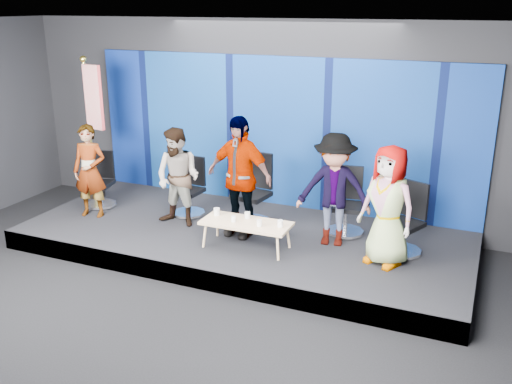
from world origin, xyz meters
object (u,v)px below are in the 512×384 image
coffee_table (246,224)px  panelist_b (178,178)px  panelist_d (334,190)px  chair_e (405,230)px  panelist_a (90,171)px  mug_e (280,224)px  chair_c (253,201)px  chair_b (190,196)px  panelist_e (388,206)px  chair_d (346,212)px  mug_a (217,212)px  mug_b (233,219)px  panelist_c (239,177)px  mug_c (247,215)px  flag_stand (93,125)px  chair_a (101,188)px  mug_d (259,223)px

coffee_table → panelist_b: bearing=162.9°
panelist_d → chair_e: 1.16m
panelist_a → mug_e: panelist_a is taller
chair_c → chair_e: 2.47m
chair_b → panelist_e: bearing=-6.8°
chair_d → mug_a: (-1.72, -1.06, 0.12)m
mug_a → mug_b: (0.35, -0.15, -0.01)m
chair_b → panelist_c: 1.39m
panelist_a → mug_c: panelist_a is taller
mug_a → mug_c: 0.48m
chair_b → coffee_table: size_ratio=0.75×
panelist_b → coffee_table: 1.50m
panelist_b → mug_b: panelist_b is taller
flag_stand → chair_d: bearing=15.2°
chair_e → panelist_e: (-0.19, -0.47, 0.50)m
panelist_d → chair_e: bearing=-1.9°
chair_a → panelist_c: (2.81, -0.24, 0.62)m
chair_a → panelist_a: (0.18, -0.47, 0.46)m
chair_a → panelist_d: panelist_d is taller
chair_c → mug_b: chair_c is taller
chair_b → mug_c: 1.61m
chair_d → panelist_d: panelist_d is taller
mug_b → chair_e: bearing=19.1°
panelist_d → mug_a: (-1.64, -0.56, -0.39)m
panelist_b → chair_c: 1.26m
coffee_table → mug_e: mug_e is taller
panelist_d → mug_c: bearing=-164.0°
chair_c → chair_d: bearing=15.2°
mug_b → flag_stand: (-3.26, 1.06, 0.92)m
mug_b → panelist_e: bearing=9.1°
panelist_e → mug_d: 1.81m
chair_c → chair_a: bearing=-167.0°
panelist_c → mug_a: panelist_c is taller
chair_c → chair_e: (2.46, -0.19, -0.04)m
chair_a → mug_e: 3.70m
mug_a → mug_b: mug_a is taller
chair_b → chair_e: size_ratio=0.95×
panelist_e → mug_c: (-2.02, -0.14, -0.39)m
panelist_a → mug_d: panelist_a is taller
panelist_c → mug_b: 0.71m
chair_b → mug_c: bearing=-25.0°
mug_a → mug_e: mug_a is taller
chair_e → mug_c: bearing=-141.5°
panelist_c → flag_stand: 3.20m
panelist_a → mug_c: 2.91m
panelist_a → chair_c: bearing=3.5°
flag_stand → mug_a: bearing=-4.1°
chair_c → panelist_e: 2.41m
chair_e → mug_b: size_ratio=12.11×
chair_d → panelist_a: bearing=-174.6°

